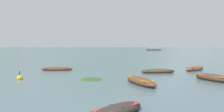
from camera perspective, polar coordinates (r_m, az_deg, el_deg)
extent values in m
plane|color=#476066|center=(1506.66, 1.39, 2.37)|extent=(6000.00, 6000.00, 0.00)
cone|color=#4C5B56|center=(2258.15, -3.95, 9.60)|extent=(2043.30, 2043.30, 565.51)
cone|color=slate|center=(2443.02, 14.81, 8.64)|extent=(1820.56, 1820.56, 536.66)
ellipsoid|color=brown|center=(27.71, -14.28, -3.33)|extent=(3.92, 1.38, 0.53)
cube|color=#B22D28|center=(27.69, -14.28, -3.00)|extent=(2.82, 0.99, 0.05)
cube|color=brown|center=(27.69, -14.28, -2.90)|extent=(0.14, 0.75, 0.04)
ellipsoid|color=#2D2826|center=(9.56, 1.22, -14.31)|extent=(2.93, 3.14, 0.55)
cube|color=#B22D28|center=(9.51, 1.23, -13.36)|extent=(2.11, 2.26, 0.05)
cube|color=#2D2826|center=(9.50, 1.23, -13.07)|extent=(0.59, 0.53, 0.04)
ellipsoid|color=#4C3323|center=(20.77, 24.99, -5.26)|extent=(2.66, 4.08, 0.71)
cube|color=orange|center=(20.74, 25.00, -4.67)|extent=(1.91, 2.94, 0.05)
cube|color=#4C3323|center=(20.73, 25.01, -4.54)|extent=(0.83, 0.40, 0.04)
ellipsoid|color=brown|center=(17.25, 7.50, -6.61)|extent=(2.68, 4.59, 0.69)
cube|color=orange|center=(17.22, 7.51, -5.92)|extent=(1.93, 3.31, 0.05)
cube|color=brown|center=(17.21, 7.51, -5.76)|extent=(0.80, 0.36, 0.04)
ellipsoid|color=brown|center=(28.61, 20.98, -3.15)|extent=(3.59, 3.50, 0.66)
cube|color=#B22D28|center=(28.59, 20.98, -2.76)|extent=(2.58, 2.52, 0.05)
cube|color=brown|center=(28.59, 20.98, -2.66)|extent=(0.61, 0.63, 0.04)
ellipsoid|color=#4C3323|center=(24.79, 12.01, -3.95)|extent=(4.06, 1.85, 0.58)
cube|color=#197A56|center=(24.77, 12.02, -3.55)|extent=(2.92, 1.34, 0.05)
cube|color=#4C3323|center=(24.76, 12.02, -3.44)|extent=(0.21, 0.87, 0.04)
cube|color=#2D2826|center=(168.49, 10.89, 1.54)|extent=(10.69, 4.46, 0.90)
cylinder|color=#4C4742|center=(166.19, 9.61, 1.92)|extent=(0.10, 0.10, 1.80)
cylinder|color=#4C4742|center=(169.53, 9.45, 1.93)|extent=(0.10, 0.10, 1.80)
cylinder|color=#4C4742|center=(167.52, 12.36, 1.90)|extent=(0.10, 0.10, 1.80)
cylinder|color=#4C4742|center=(170.84, 12.14, 1.91)|extent=(0.10, 0.10, 1.80)
cube|color=beige|center=(168.47, 10.90, 2.22)|extent=(8.98, 3.75, 0.12)
sphere|color=yellow|center=(21.16, -23.15, -5.39)|extent=(0.52, 0.52, 0.52)
cylinder|color=black|center=(21.11, -23.17, -4.50)|extent=(0.06, 0.06, 0.66)
ellipsoid|color=#2D5628|center=(19.54, -5.43, -6.14)|extent=(2.34, 2.89, 0.14)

